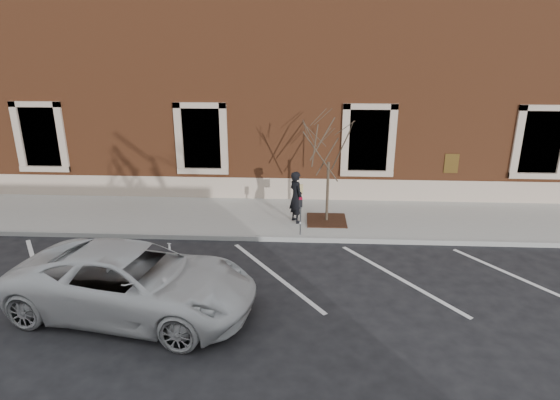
# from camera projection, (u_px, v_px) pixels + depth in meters

# --- Properties ---
(ground) EXTENTS (120.00, 120.00, 0.00)m
(ground) POSITION_uv_depth(u_px,v_px,m) (279.00, 240.00, 14.26)
(ground) COLOR #28282B
(ground) RESTS_ON ground
(sidewalk_near) EXTENTS (40.00, 3.50, 0.15)m
(sidewalk_near) POSITION_uv_depth(u_px,v_px,m) (282.00, 217.00, 15.88)
(sidewalk_near) COLOR #AEACA4
(sidewalk_near) RESTS_ON ground
(curb_near) EXTENTS (40.00, 0.12, 0.15)m
(curb_near) POSITION_uv_depth(u_px,v_px,m) (279.00, 239.00, 14.19)
(curb_near) COLOR #9E9E99
(curb_near) RESTS_ON ground
(parking_stripes) EXTENTS (28.00, 4.40, 0.01)m
(parking_stripes) POSITION_uv_depth(u_px,v_px,m) (274.00, 275.00, 12.18)
(parking_stripes) COLOR silver
(parking_stripes) RESTS_ON ground
(building_civic) EXTENTS (40.00, 8.62, 8.00)m
(building_civic) POSITION_uv_depth(u_px,v_px,m) (289.00, 83.00, 20.26)
(building_civic) COLOR brown
(building_civic) RESTS_ON ground
(man) EXTENTS (0.67, 0.74, 1.70)m
(man) POSITION_uv_depth(u_px,v_px,m) (296.00, 197.00, 15.07)
(man) COLOR black
(man) RESTS_ON sidewalk_near
(parking_meter) EXTENTS (0.11, 0.08, 1.20)m
(parking_meter) POSITION_uv_depth(u_px,v_px,m) (301.00, 209.00, 14.02)
(parking_meter) COLOR #595B60
(parking_meter) RESTS_ON sidewalk_near
(tree_grate) EXTENTS (1.28, 1.28, 0.03)m
(tree_grate) POSITION_uv_depth(u_px,v_px,m) (326.00, 220.00, 15.39)
(tree_grate) COLOR #381C12
(tree_grate) RESTS_ON sidewalk_near
(sapling) EXTENTS (2.17, 2.17, 3.62)m
(sapling) POSITION_uv_depth(u_px,v_px,m) (329.00, 145.00, 14.57)
(sapling) COLOR brown
(sapling) RESTS_ON sidewalk_near
(white_truck) EXTENTS (5.78, 3.40, 1.51)m
(white_truck) POSITION_uv_depth(u_px,v_px,m) (134.00, 281.00, 10.31)
(white_truck) COLOR silver
(white_truck) RESTS_ON ground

